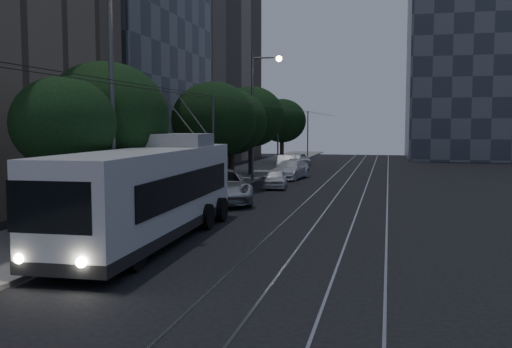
{
  "coord_description": "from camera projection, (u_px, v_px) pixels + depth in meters",
  "views": [
    {
      "loc": [
        4.73,
        -21.97,
        4.31
      ],
      "look_at": [
        -0.75,
        1.56,
        2.2
      ],
      "focal_mm": 40.0,
      "sensor_mm": 36.0,
      "label": 1
    }
  ],
  "objects": [
    {
      "name": "car_white_a",
      "position": [
        275.0,
        179.0,
        38.54
      ],
      "size": [
        1.98,
        3.91,
        1.28
      ],
      "primitive_type": "imported",
      "rotation": [
        0.0,
        0.0,
        0.13
      ],
      "color": "silver",
      "rests_on": "ground"
    },
    {
      "name": "tram_rails",
      "position": [
        357.0,
        183.0,
        41.6
      ],
      "size": [
        4.52,
        90.0,
        0.02
      ],
      "color": "gray",
      "rests_on": "ground"
    },
    {
      "name": "sidewalk",
      "position": [
        225.0,
        179.0,
        43.85
      ],
      "size": [
        5.0,
        90.0,
        0.15
      ],
      "primitive_type": "cube",
      "color": "slate",
      "rests_on": "ground"
    },
    {
      "name": "building_tan_far",
      "position": [
        182.0,
        11.0,
        66.28
      ],
      "size": [
        14.4,
        22.4,
        34.8
      ],
      "color": "gray",
      "rests_on": "ground"
    },
    {
      "name": "streetlamp_near",
      "position": [
        122.0,
        85.0,
        21.16
      ],
      "size": [
        2.32,
        0.44,
        9.54
      ],
      "color": "#545456",
      "rests_on": "ground"
    },
    {
      "name": "car_white_b",
      "position": [
        290.0,
        169.0,
        44.99
      ],
      "size": [
        2.88,
        5.43,
        1.5
      ],
      "primitive_type": "imported",
      "rotation": [
        0.0,
        0.0,
        -0.16
      ],
      "color": "white",
      "rests_on": "ground"
    },
    {
      "name": "tree_0",
      "position": [
        64.0,
        124.0,
        21.05
      ],
      "size": [
        3.88,
        3.88,
        6.09
      ],
      "color": "black",
      "rests_on": "ground"
    },
    {
      "name": "pickup_silver",
      "position": [
        220.0,
        186.0,
        31.41
      ],
      "size": [
        5.26,
        7.25,
        1.83
      ],
      "primitive_type": "imported",
      "rotation": [
        0.0,
        0.0,
        0.38
      ],
      "color": "#B4B8BD",
      "rests_on": "ground"
    },
    {
      "name": "building_glass_mid",
      "position": [
        98.0,
        14.0,
        47.23
      ],
      "size": [
        14.4,
        18.4,
        26.8
      ],
      "color": "#3C424D",
      "rests_on": "ground"
    },
    {
      "name": "ground",
      "position": [
        265.0,
        232.0,
        22.76
      ],
      "size": [
        120.0,
        120.0,
        0.0
      ],
      "primitive_type": "plane",
      "color": "black",
      "rests_on": "ground"
    },
    {
      "name": "tree_4",
      "position": [
        251.0,
        117.0,
        47.42
      ],
      "size": [
        5.6,
        5.6,
        7.46
      ],
      "color": "black",
      "rests_on": "ground"
    },
    {
      "name": "car_white_d",
      "position": [
        296.0,
        160.0,
        57.35
      ],
      "size": [
        2.29,
        4.56,
        1.49
      ],
      "primitive_type": "imported",
      "rotation": [
        0.0,
        0.0,
        -0.12
      ],
      "color": "white",
      "rests_on": "ground"
    },
    {
      "name": "tree_3",
      "position": [
        231.0,
        122.0,
        41.55
      ],
      "size": [
        5.26,
        5.26,
        6.84
      ],
      "color": "black",
      "rests_on": "ground"
    },
    {
      "name": "building_distant_right",
      "position": [
        499.0,
        62.0,
        71.01
      ],
      "size": [
        22.0,
        18.0,
        24.0
      ],
      "primitive_type": "cube",
      "color": "#3C424D",
      "rests_on": "ground"
    },
    {
      "name": "overhead_wires",
      "position": [
        257.0,
        135.0,
        42.98
      ],
      "size": [
        2.23,
        90.0,
        6.0
      ],
      "color": "black",
      "rests_on": "ground"
    },
    {
      "name": "car_white_c",
      "position": [
        286.0,
        163.0,
        51.8
      ],
      "size": [
        2.25,
        4.8,
        1.52
      ],
      "primitive_type": "imported",
      "rotation": [
        0.0,
        0.0,
        0.14
      ],
      "color": "white",
      "rests_on": "ground"
    },
    {
      "name": "streetlamp_far",
      "position": [
        258.0,
        104.0,
        42.19
      ],
      "size": [
        2.33,
        0.44,
        9.56
      ],
      "color": "#545456",
      "rests_on": "ground"
    },
    {
      "name": "trolleybus",
      "position": [
        152.0,
        192.0,
        21.04
      ],
      "size": [
        3.17,
        13.21,
        5.63
      ],
      "rotation": [
        0.0,
        0.0,
        0.03
      ],
      "color": "silver",
      "rests_on": "ground"
    },
    {
      "name": "tree_5",
      "position": [
        282.0,
        121.0,
        61.23
      ],
      "size": [
        5.19,
        5.19,
        7.03
      ],
      "color": "black",
      "rests_on": "ground"
    },
    {
      "name": "tree_1",
      "position": [
        106.0,
        120.0,
        24.17
      ],
      "size": [
        5.42,
        5.42,
        6.96
      ],
      "color": "black",
      "rests_on": "ground"
    },
    {
      "name": "tree_2",
      "position": [
        214.0,
        120.0,
        37.41
      ],
      "size": [
        5.59,
        5.59,
        7.1
      ],
      "color": "black",
      "rests_on": "ground"
    }
  ]
}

